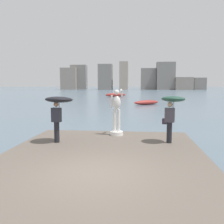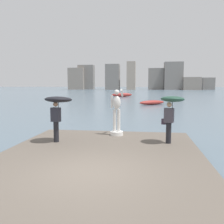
{
  "view_description": "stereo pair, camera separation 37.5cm",
  "coord_description": "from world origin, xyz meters",
  "px_view_note": "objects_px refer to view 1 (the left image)",
  "views": [
    {
      "loc": [
        1.19,
        -6.73,
        2.87
      ],
      "look_at": [
        0.0,
        5.0,
        1.55
      ],
      "focal_mm": 40.16,
      "sensor_mm": 36.0,
      "label": 1
    },
    {
      "loc": [
        1.57,
        -6.69,
        2.87
      ],
      "look_at": [
        0.0,
        5.0,
        1.55
      ],
      "focal_mm": 40.16,
      "sensor_mm": 36.0,
      "label": 2
    }
  ],
  "objects_px": {
    "onlooker_left": "(58,105)",
    "boat_far": "(147,102)",
    "onlooker_right": "(172,106)",
    "boat_near": "(116,95)",
    "statue_white_figure": "(117,116)"
  },
  "relations": [
    {
      "from": "statue_white_figure",
      "to": "boat_far",
      "type": "relative_size",
      "value": 0.56
    },
    {
      "from": "statue_white_figure",
      "to": "boat_near",
      "type": "bearing_deg",
      "value": 95.04
    },
    {
      "from": "onlooker_left",
      "to": "boat_far",
      "type": "distance_m",
      "value": 25.57
    },
    {
      "from": "onlooker_left",
      "to": "onlooker_right",
      "type": "relative_size",
      "value": 0.99
    },
    {
      "from": "boat_far",
      "to": "boat_near",
      "type": "bearing_deg",
      "value": 106.37
    },
    {
      "from": "onlooker_left",
      "to": "boat_far",
      "type": "relative_size",
      "value": 0.5
    },
    {
      "from": "statue_white_figure",
      "to": "onlooker_right",
      "type": "bearing_deg",
      "value": -29.69
    },
    {
      "from": "onlooker_right",
      "to": "statue_white_figure",
      "type": "bearing_deg",
      "value": 150.31
    },
    {
      "from": "boat_near",
      "to": "onlooker_right",
      "type": "bearing_deg",
      "value": -82.11
    },
    {
      "from": "statue_white_figure",
      "to": "onlooker_right",
      "type": "relative_size",
      "value": 1.12
    },
    {
      "from": "boat_near",
      "to": "boat_far",
      "type": "xyz_separation_m",
      "value": [
        6.18,
        -21.04,
        -0.13
      ]
    },
    {
      "from": "onlooker_left",
      "to": "boat_near",
      "type": "distance_m",
      "value": 46.2
    },
    {
      "from": "boat_far",
      "to": "statue_white_figure",
      "type": "bearing_deg",
      "value": -95.55
    },
    {
      "from": "onlooker_left",
      "to": "onlooker_right",
      "type": "distance_m",
      "value": 4.75
    },
    {
      "from": "onlooker_right",
      "to": "boat_near",
      "type": "xyz_separation_m",
      "value": [
        -6.34,
        45.76,
        -1.51
      ]
    }
  ]
}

